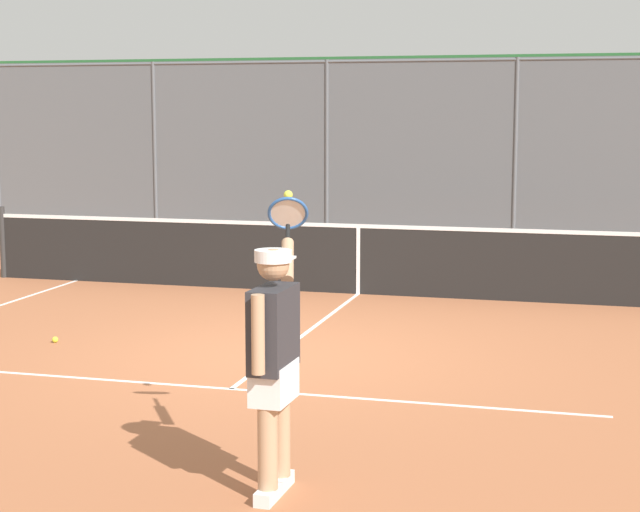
% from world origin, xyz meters
% --- Properties ---
extents(ground_plane, '(60.00, 60.00, 0.00)m').
position_xyz_m(ground_plane, '(0.00, 0.00, 0.00)').
color(ground_plane, '#A8603D').
extents(court_line_markings, '(8.58, 9.28, 0.01)m').
position_xyz_m(court_line_markings, '(0.00, 1.72, 0.00)').
color(court_line_markings, white).
rests_on(court_line_markings, ground).
extents(fence_backdrop, '(19.97, 1.37, 3.45)m').
position_xyz_m(fence_backdrop, '(0.00, -9.11, 1.71)').
color(fence_backdrop, '#565B60').
rests_on(fence_backdrop, ground).
extents(tennis_net, '(11.03, 0.09, 1.07)m').
position_xyz_m(tennis_net, '(0.00, -3.73, 0.49)').
color(tennis_net, '#2D2D2D').
rests_on(tennis_net, ground).
extents(tennis_player, '(0.45, 1.38, 1.92)m').
position_xyz_m(tennis_player, '(-1.16, 3.73, 0.95)').
color(tennis_player, silver).
rests_on(tennis_player, ground).
extents(tennis_ball_near_baseline, '(0.07, 0.07, 0.07)m').
position_xyz_m(tennis_ball_near_baseline, '(2.49, 0.07, 0.03)').
color(tennis_ball_near_baseline, '#CCDB33').
rests_on(tennis_ball_near_baseline, ground).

